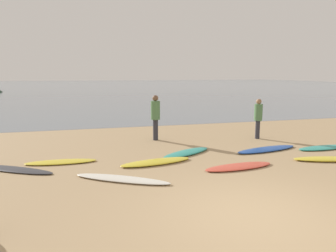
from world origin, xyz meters
TOP-DOWN VIEW (x-y plane):
  - ground_plane at (0.00, 10.00)m, footprint 120.00×120.00m
  - ocean_water at (0.00, 60.18)m, footprint 140.00×100.00m
  - surfboard_0 at (-4.75, 4.17)m, footprint 2.29×1.70m
  - surfboard_1 at (-3.58, 4.59)m, footprint 2.03×0.66m
  - surfboard_2 at (-2.07, 2.61)m, footprint 2.33×1.68m
  - surfboard_3 at (-0.95, 3.82)m, footprint 2.20×0.95m
  - surfboard_4 at (0.25, 4.61)m, footprint 2.02×1.48m
  - surfboard_5 at (1.14, 2.80)m, footprint 2.10×0.80m
  - surfboard_6 at (3.00, 4.36)m, footprint 2.48×1.04m
  - surfboard_7 at (4.08, 2.75)m, footprint 2.19×1.05m
  - surfboard_8 at (5.02, 4.05)m, footprint 2.06×0.70m
  - person_0 at (3.73, 6.18)m, footprint 0.32×0.32m
  - person_1 at (-0.22, 6.98)m, footprint 0.35×0.35m

SIDE VIEW (x-z plane):
  - ground_plane at x=0.00m, z-range -0.20..0.00m
  - ocean_water at x=0.00m, z-range 0.00..0.00m
  - surfboard_0 at x=-4.75m, z-range 0.00..0.06m
  - surfboard_1 at x=-3.58m, z-range 0.00..0.07m
  - surfboard_2 at x=-2.07m, z-range 0.00..0.08m
  - surfboard_8 at x=5.02m, z-range 0.00..0.08m
  - surfboard_5 at x=1.14m, z-range 0.00..0.08m
  - surfboard_6 at x=3.00m, z-range 0.00..0.08m
  - surfboard_4 at x=0.25m, z-range 0.00..0.09m
  - surfboard_3 at x=-0.95m, z-range 0.00..0.09m
  - surfboard_7 at x=4.08m, z-range 0.00..0.10m
  - person_0 at x=3.73m, z-range 0.14..1.71m
  - person_1 at x=-0.22m, z-range 0.16..1.89m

